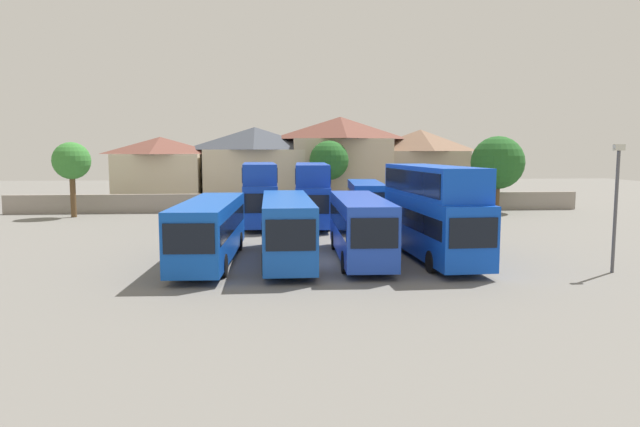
# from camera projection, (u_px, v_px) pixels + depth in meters

# --- Properties ---
(ground) EXTENTS (140.00, 140.00, 0.00)m
(ground) POSITION_uv_depth(u_px,v_px,m) (305.00, 221.00, 48.45)
(ground) COLOR slate
(depot_boundary_wall) EXTENTS (56.00, 0.50, 1.80)m
(depot_boundary_wall) POSITION_uv_depth(u_px,v_px,m) (301.00, 202.00, 55.66)
(depot_boundary_wall) COLOR gray
(depot_boundary_wall) RESTS_ON ground
(bus_1) EXTENTS (3.04, 11.92, 3.31)m
(bus_1) POSITION_uv_depth(u_px,v_px,m) (210.00, 227.00, 30.13)
(bus_1) COLOR blue
(bus_1) RESTS_ON ground
(bus_2) EXTENTS (2.63, 11.58, 3.44)m
(bus_2) POSITION_uv_depth(u_px,v_px,m) (287.00, 225.00, 30.43)
(bus_2) COLOR blue
(bus_2) RESTS_ON ground
(bus_3) EXTENTS (2.80, 10.92, 3.42)m
(bus_3) POSITION_uv_depth(u_px,v_px,m) (360.00, 224.00, 30.78)
(bus_3) COLOR blue
(bus_3) RESTS_ON ground
(bus_4) EXTENTS (3.06, 11.55, 5.12)m
(bus_4) POSITION_uv_depth(u_px,v_px,m) (432.00, 207.00, 31.12)
(bus_4) COLOR blue
(bus_4) RESTS_ON ground
(bus_5) EXTENTS (2.81, 10.14, 4.95)m
(bus_5) POSITION_uv_depth(u_px,v_px,m) (260.00, 191.00, 45.01)
(bus_5) COLOR blue
(bus_5) RESTS_ON ground
(bus_6) EXTENTS (3.12, 11.75, 4.91)m
(bus_6) POSITION_uv_depth(u_px,v_px,m) (312.00, 190.00, 45.62)
(bus_6) COLOR #153EC1
(bus_6) RESTS_ON ground
(bus_7) EXTENTS (3.30, 10.33, 3.40)m
(bus_7) POSITION_uv_depth(u_px,v_px,m) (366.00, 200.00, 46.41)
(bus_7) COLOR blue
(bus_7) RESTS_ON ground
(house_terrace_left) EXTENTS (9.29, 8.25, 7.44)m
(house_terrace_left) POSITION_uv_depth(u_px,v_px,m) (161.00, 171.00, 61.58)
(house_terrace_left) COLOR beige
(house_terrace_left) RESTS_ON ground
(house_terrace_centre) EXTENTS (11.15, 8.06, 8.53)m
(house_terrace_centre) POSITION_uv_depth(u_px,v_px,m) (255.00, 165.00, 62.59)
(house_terrace_centre) COLOR beige
(house_terrace_centre) RESTS_ON ground
(house_terrace_right) EXTENTS (11.07, 8.23, 9.70)m
(house_terrace_right) POSITION_uv_depth(u_px,v_px,m) (340.00, 160.00, 63.41)
(house_terrace_right) COLOR #C6B293
(house_terrace_right) RESTS_ON ground
(house_terrace_far_right) EXTENTS (9.65, 8.38, 8.33)m
(house_terrace_far_right) POSITION_uv_depth(u_px,v_px,m) (420.00, 166.00, 64.58)
(house_terrace_far_right) COLOR tan
(house_terrace_far_right) RESTS_ON ground
(tree_left_of_lot) EXTENTS (3.31, 3.31, 6.72)m
(tree_left_of_lot) POSITION_uv_depth(u_px,v_px,m) (71.00, 162.00, 50.52)
(tree_left_of_lot) COLOR brown
(tree_left_of_lot) RESTS_ON ground
(tree_behind_wall) EXTENTS (4.02, 4.02, 6.99)m
(tree_behind_wall) POSITION_uv_depth(u_px,v_px,m) (329.00, 161.00, 57.95)
(tree_behind_wall) COLOR brown
(tree_behind_wall) RESTS_ON ground
(tree_right_of_lot) EXTENTS (5.11, 5.11, 7.36)m
(tree_right_of_lot) POSITION_uv_depth(u_px,v_px,m) (498.00, 163.00, 54.85)
(tree_right_of_lot) COLOR brown
(tree_right_of_lot) RESTS_ON ground
(lamp_post_lot_edge) EXTENTS (0.50, 0.24, 6.24)m
(lamp_post_lot_edge) POSITION_uv_depth(u_px,v_px,m) (616.00, 200.00, 27.43)
(lamp_post_lot_edge) COLOR #4C4C51
(lamp_post_lot_edge) RESTS_ON ground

